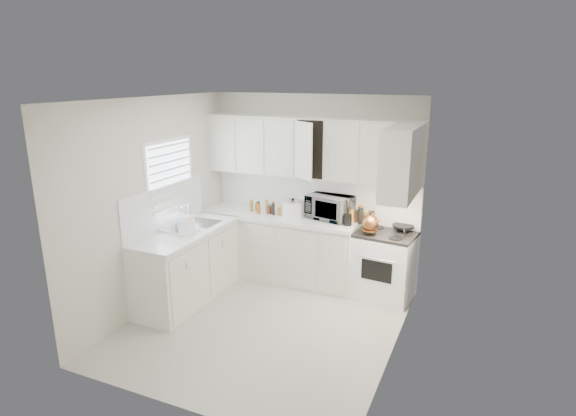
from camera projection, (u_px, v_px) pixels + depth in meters
The scene contains 38 objects.
floor at pixel (264, 324), 5.60m from camera, with size 3.20×3.20×0.00m, color #B9B6A9.
ceiling at pixel (261, 99), 4.89m from camera, with size 3.20×3.20×0.00m, color white.
wall_back at pixel (314, 189), 6.66m from camera, with size 3.00×3.00×0.00m, color beige.
wall_front at pixel (174, 273), 3.84m from camera, with size 3.00×3.00×0.00m, color beige.
wall_left at pixel (154, 205), 5.82m from camera, with size 3.20×3.20×0.00m, color beige.
wall_right at pixel (399, 237), 4.67m from camera, with size 3.20×3.20×0.00m, color beige.
window_blinds at pixel (171, 180), 6.06m from camera, with size 0.06×0.96×1.06m, color white, non-canonical shape.
lower_cabinets_back at pixel (280, 248), 6.77m from camera, with size 2.22×0.60×0.90m, color beige, non-canonical shape.
lower_cabinets_left at pixel (187, 267), 6.12m from camera, with size 0.60×1.60×0.90m, color beige, non-canonical shape.
countertop_back at pixel (279, 217), 6.63m from camera, with size 2.24×0.64×0.05m, color silver.
countertop_left at pixel (186, 232), 5.98m from camera, with size 0.64×1.62×0.05m, color silver.
backsplash_back at pixel (313, 194), 6.67m from camera, with size 2.98×0.02×0.55m, color silver.
backsplash_left at pixel (165, 207), 6.02m from camera, with size 0.02×1.60×0.55m, color silver.
upper_cabinets_back at pixel (310, 177), 6.46m from camera, with size 3.00×0.33×0.80m, color beige, non-canonical shape.
upper_cabinets_right at pixel (399, 197), 5.40m from camera, with size 0.33×0.90×0.80m, color beige, non-canonical shape.
sink at pixel (201, 214), 6.25m from camera, with size 0.42×0.38×0.30m, color gray, non-canonical shape.
stove at pixel (385, 256), 6.16m from camera, with size 0.74×0.61×1.13m, color white, non-canonical shape.
tea_kettle at pixel (370, 222), 5.96m from camera, with size 0.27×0.23×0.25m, color brown, non-canonical shape.
frying_pan at pixel (403, 225), 6.13m from camera, with size 0.27×0.46×0.04m, color black, non-canonical shape.
microwave at pixel (330, 204), 6.42m from camera, with size 0.58×0.32×0.40m, color gray.
rice_cooker at pixel (293, 208), 6.51m from camera, with size 0.27×0.27×0.27m, color white, non-canonical shape.
paper_towel at pixel (305, 205), 6.63m from camera, with size 0.12×0.12×0.27m, color white.
utensil_crock at pixel (348, 212), 6.13m from camera, with size 0.12×0.12×0.35m, color black, non-canonical shape.
dish_rack at pixel (178, 222), 5.91m from camera, with size 0.42×0.32×0.23m, color white, non-canonical shape.
spice_left_0 at pixel (254, 205), 6.90m from camera, with size 0.06×0.06×0.13m, color olive.
spice_left_1 at pixel (256, 207), 6.79m from camera, with size 0.06×0.06×0.13m, color #26722D.
spice_left_2 at pixel (264, 206), 6.84m from camera, with size 0.06×0.06×0.13m, color #AB4E16.
spice_left_3 at pixel (266, 208), 6.74m from camera, with size 0.06×0.06×0.13m, color yellow.
spice_left_4 at pixel (273, 207), 6.79m from camera, with size 0.06×0.06×0.13m, color #562618.
spice_left_5 at pixel (275, 209), 6.68m from camera, with size 0.06×0.06×0.13m, color black.
spice_left_6 at pixel (283, 208), 6.73m from camera, with size 0.06×0.06×0.13m, color olive.
sauce_right_0 at pixel (350, 213), 6.38m from camera, with size 0.06×0.06×0.19m, color #AB4E16.
sauce_right_1 at pixel (353, 215), 6.30m from camera, with size 0.06×0.06×0.19m, color yellow.
sauce_right_2 at pixel (358, 214), 6.33m from camera, with size 0.06×0.06×0.19m, color #562618.
sauce_right_3 at pixel (361, 216), 6.26m from camera, with size 0.06×0.06×0.19m, color black.
sauce_right_4 at pixel (366, 215), 6.29m from camera, with size 0.06×0.06×0.19m, color olive.
sauce_right_5 at pixel (369, 217), 6.22m from camera, with size 0.06×0.06×0.19m, color #26722D.
sauce_right_6 at pixel (374, 216), 6.25m from camera, with size 0.06×0.06×0.19m, color #AB4E16.
Camera 1 is at (2.27, -4.48, 2.85)m, focal length 29.58 mm.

